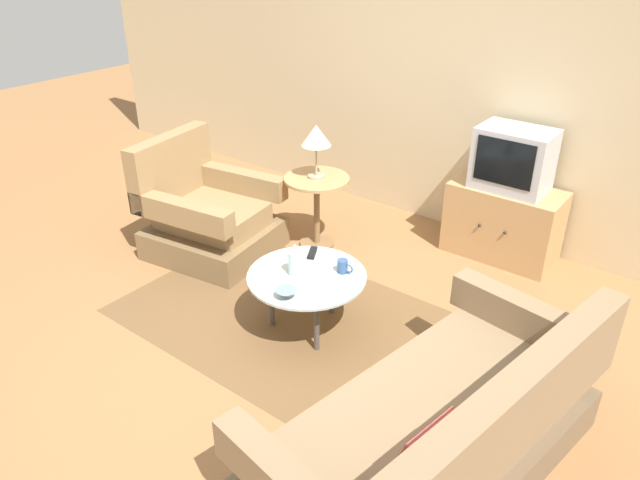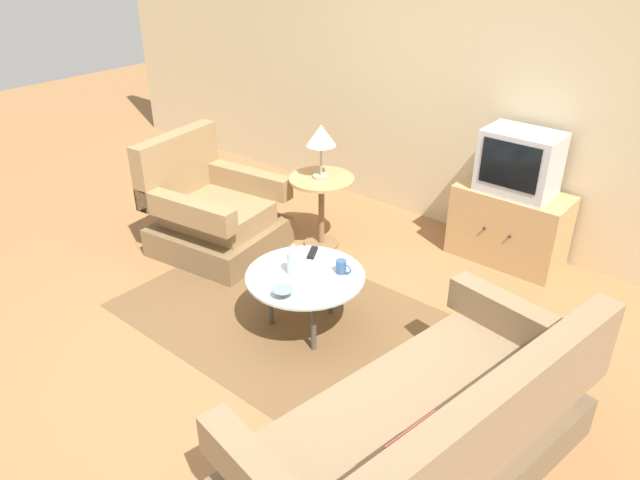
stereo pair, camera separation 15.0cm
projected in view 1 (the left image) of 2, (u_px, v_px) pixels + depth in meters
ground_plane at (293, 342)px, 3.98m from camera, size 16.00×16.00×0.00m
back_wall at (466, 74)px, 4.93m from camera, size 9.00×0.12×2.70m
area_rug at (307, 327)px, 4.13m from camera, size 2.65×1.55×0.00m
armchair at (207, 217)px, 4.96m from camera, size 1.05×0.99×0.95m
couch at (437, 435)px, 2.90m from camera, size 1.22×1.98×0.86m
coffee_table at (307, 279)px, 3.94m from camera, size 0.79×0.79×0.42m
side_table at (317, 197)px, 4.96m from camera, size 0.54×0.54×0.62m
tv_stand at (503, 222)px, 4.88m from camera, size 0.88×0.46×0.60m
television at (513, 159)px, 4.62m from camera, size 0.56×0.39×0.49m
table_lamp at (316, 137)px, 4.72m from camera, size 0.24×0.24×0.44m
vase at (295, 260)px, 3.89m from camera, size 0.09×0.09×0.23m
mug at (343, 266)px, 3.93m from camera, size 0.12×0.07×0.09m
bowl at (286, 294)px, 3.68m from camera, size 0.14×0.14×0.06m
tv_remote_dark at (312, 253)px, 4.17m from camera, size 0.12×0.16×0.02m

